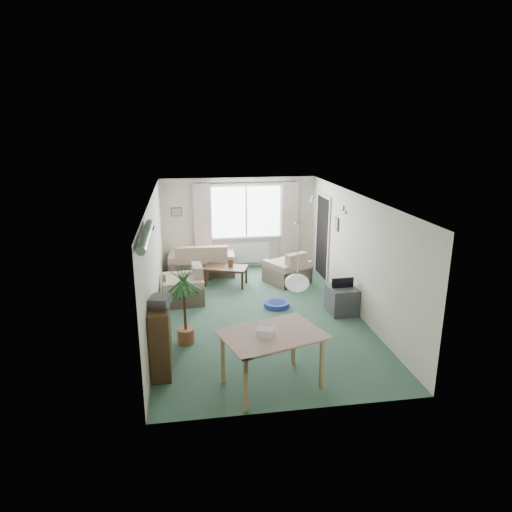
{
  "coord_description": "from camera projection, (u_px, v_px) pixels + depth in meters",
  "views": [
    {
      "loc": [
        -1.38,
        -8.44,
        3.75
      ],
      "look_at": [
        0.0,
        0.3,
        1.15
      ],
      "focal_mm": 32.0,
      "sensor_mm": 36.0,
      "label": 1
    }
  ],
  "objects": [
    {
      "name": "window",
      "position": [
        246.0,
        212.0,
        11.93
      ],
      "size": [
        1.8,
        0.03,
        1.3
      ],
      "primitive_type": "cube",
      "color": "white"
    },
    {
      "name": "photo_frame",
      "position": [
        231.0,
        263.0,
        10.85
      ],
      "size": [
        0.12,
        0.05,
        0.16
      ],
      "primitive_type": "cube",
      "rotation": [
        0.0,
        0.0,
        -0.23
      ],
      "color": "#513329",
      "rests_on": "coffee_table"
    },
    {
      "name": "radiator",
      "position": [
        247.0,
        253.0,
        12.2
      ],
      "size": [
        1.2,
        0.1,
        0.55
      ],
      "primitive_type": "cube",
      "color": "white"
    },
    {
      "name": "dining_table",
      "position": [
        272.0,
        360.0,
        6.65
      ],
      "size": [
        1.53,
        1.24,
        0.82
      ],
      "primitive_type": "cube",
      "rotation": [
        0.0,
        0.0,
        0.31
      ],
      "color": "tan",
      "rests_on": "ground"
    },
    {
      "name": "wall_picture_right",
      "position": [
        337.0,
        224.0,
        10.26
      ],
      "size": [
        0.03,
        0.24,
        0.3
      ],
      "primitive_type": "cube",
      "color": "brown"
    },
    {
      "name": "curtain_left",
      "position": [
        202.0,
        223.0,
        11.73
      ],
      "size": [
        0.45,
        0.08,
        2.0
      ],
      "primitive_type": "cube",
      "color": "beige"
    },
    {
      "name": "curtain_rod",
      "position": [
        246.0,
        183.0,
        11.64
      ],
      "size": [
        2.6,
        0.03,
        0.03
      ],
      "primitive_type": "cube",
      "color": "black"
    },
    {
      "name": "ground",
      "position": [
        258.0,
        314.0,
        9.26
      ],
      "size": [
        6.5,
        6.5,
        0.0
      ],
      "primitive_type": "plane",
      "color": "#315241"
    },
    {
      "name": "armchair_left",
      "position": [
        183.0,
        284.0,
        9.85
      ],
      "size": [
        0.91,
        0.95,
        0.8
      ],
      "primitive_type": "cube",
      "rotation": [
        0.0,
        0.0,
        -1.5
      ],
      "color": "beige",
      "rests_on": "ground"
    },
    {
      "name": "bookshelf",
      "position": [
        161.0,
        338.0,
        7.05
      ],
      "size": [
        0.3,
        0.89,
        1.09
      ],
      "primitive_type": "cube",
      "rotation": [
        0.0,
        0.0,
        0.01
      ],
      "color": "black",
      "rests_on": "ground"
    },
    {
      "name": "wall_picture_back",
      "position": [
        176.0,
        212.0,
        11.65
      ],
      "size": [
        0.28,
        0.03,
        0.22
      ],
      "primitive_type": "cube",
      "color": "brown"
    },
    {
      "name": "curtain_right",
      "position": [
        290.0,
        220.0,
        12.07
      ],
      "size": [
        0.45,
        0.08,
        2.0
      ],
      "primitive_type": "cube",
      "color": "beige"
    },
    {
      "name": "sofa",
      "position": [
        202.0,
        259.0,
        11.6
      ],
      "size": [
        1.67,
        0.93,
        0.82
      ],
      "primitive_type": "cube",
      "rotation": [
        0.0,
        0.0,
        3.11
      ],
      "color": "#BBB18D",
      "rests_on": "ground"
    },
    {
      "name": "doorway",
      "position": [
        323.0,
        237.0,
        11.36
      ],
      "size": [
        0.03,
        0.95,
        2.0
      ],
      "primitive_type": "cube",
      "color": "black"
    },
    {
      "name": "pet_bed",
      "position": [
        276.0,
        304.0,
        9.63
      ],
      "size": [
        0.65,
        0.65,
        0.11
      ],
      "primitive_type": "cylinder",
      "rotation": [
        0.0,
        0.0,
        -0.22
      ],
      "color": "navy",
      "rests_on": "ground"
    },
    {
      "name": "coffee_table",
      "position": [
        226.0,
        276.0,
        10.89
      ],
      "size": [
        1.13,
        0.85,
        0.45
      ],
      "primitive_type": "cube",
      "rotation": [
        0.0,
        0.0,
        -0.33
      ],
      "color": "black",
      "rests_on": "ground"
    },
    {
      "name": "bauble_cluster_a",
      "position": [
        312.0,
        197.0,
        9.68
      ],
      "size": [
        0.2,
        0.2,
        0.2
      ],
      "primitive_type": "sphere",
      "color": "silver"
    },
    {
      "name": "tv_cube",
      "position": [
        342.0,
        300.0,
        9.29
      ],
      "size": [
        0.57,
        0.62,
        0.54
      ],
      "primitive_type": "cube",
      "rotation": [
        0.0,
        0.0,
        0.05
      ],
      "color": "#35363A",
      "rests_on": "ground"
    },
    {
      "name": "bauble_cluster_b",
      "position": [
        345.0,
        207.0,
        8.59
      ],
      "size": [
        0.2,
        0.2,
        0.2
      ],
      "primitive_type": "sphere",
      "color": "silver"
    },
    {
      "name": "gift_box",
      "position": [
        265.0,
        333.0,
        6.46
      ],
      "size": [
        0.29,
        0.25,
        0.12
      ],
      "primitive_type": "cube",
      "rotation": [
        0.0,
        0.0,
        -0.33
      ],
      "color": "silver",
      "rests_on": "dining_table"
    },
    {
      "name": "hifi_box",
      "position": [
        160.0,
        301.0,
        6.88
      ],
      "size": [
        0.35,
        0.4,
        0.14
      ],
      "primitive_type": "cube",
      "rotation": [
        0.0,
        0.0,
        -0.23
      ],
      "color": "#37383C",
      "rests_on": "bookshelf"
    },
    {
      "name": "houseplant",
      "position": [
        185.0,
        305.0,
        7.86
      ],
      "size": [
        0.65,
        0.65,
        1.46
      ],
      "primitive_type": "cylinder",
      "rotation": [
        0.0,
        0.0,
        -0.04
      ],
      "color": "#1E582D",
      "rests_on": "ground"
    },
    {
      "name": "armchair_corner",
      "position": [
        287.0,
        266.0,
        11.02
      ],
      "size": [
        1.19,
        1.17,
        0.8
      ],
      "primitive_type": "cube",
      "rotation": [
        0.0,
        0.0,
        3.63
      ],
      "color": "beige",
      "rests_on": "ground"
    },
    {
      "name": "tinsel_garland",
      "position": [
        146.0,
        236.0,
        6.15
      ],
      "size": [
        1.6,
        1.6,
        0.12
      ],
      "primitive_type": "cylinder",
      "color": "#196626"
    },
    {
      "name": "pendant_lamp",
      "position": [
        297.0,
        283.0,
        6.7
      ],
      "size": [
        0.36,
        0.36,
        0.36
      ],
      "primitive_type": "sphere",
      "color": "white"
    }
  ]
}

